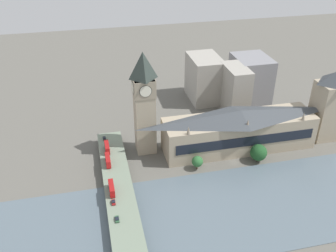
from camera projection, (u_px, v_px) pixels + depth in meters
ground_plane at (234, 162)px, 222.33m from camera, size 600.00×600.00×0.00m
river_water at (261, 204)px, 191.26m from camera, size 61.96×360.00×0.30m
parliament_hall at (239, 130)px, 229.37m from camera, size 23.54×93.45×26.37m
clock_tower at (144, 101)px, 216.58m from camera, size 12.86×12.86×63.73m
victoria_tower at (328, 106)px, 235.91m from camera, size 16.48×16.48×49.49m
road_bridge at (124, 220)px, 175.45m from camera, size 155.92×14.83×5.74m
double_decker_bus_lead at (107, 147)px, 221.03m from camera, size 10.17×2.60×4.85m
double_decker_bus_mid at (112, 188)px, 189.40m from camera, size 10.54×2.61×4.63m
double_decker_bus_rear at (108, 160)px, 210.08m from camera, size 10.60×2.63×4.70m
car_northbound_lead at (117, 219)px, 173.37m from camera, size 4.21×1.87×1.26m
car_northbound_mid at (104, 138)px, 233.28m from camera, size 4.01×1.77×1.32m
car_southbound_lead at (113, 202)px, 183.12m from camera, size 3.97×1.84×1.51m
city_block_west at (250, 79)px, 286.30m from camera, size 30.67×25.60×34.27m
city_block_center at (235, 90)px, 269.51m from camera, size 28.19×14.72×34.26m
city_block_east at (204, 78)px, 286.95m from camera, size 33.37×22.14×34.18m
tree_embankment_near at (259, 153)px, 220.10m from camera, size 9.99×9.99×11.25m
tree_embankment_mid at (197, 161)px, 214.07m from camera, size 6.53×6.53×8.58m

